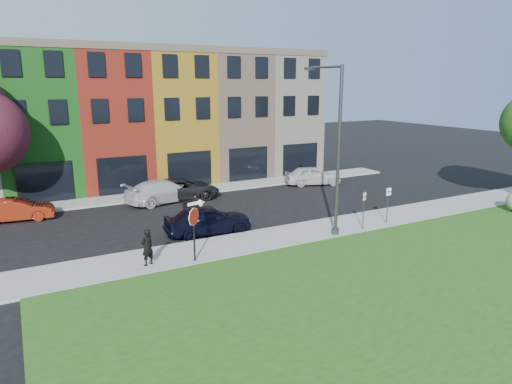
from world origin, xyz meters
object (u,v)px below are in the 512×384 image
stop_sign (194,217)px  sedan_near (208,220)px  street_lamp (335,152)px  man (147,247)px

stop_sign → sedan_near: stop_sign is taller
sedan_near → street_lamp: bearing=-116.5°
stop_sign → man: bearing=149.3°
man → sedan_near: (4.04, 3.06, -0.16)m
stop_sign → street_lamp: size_ratio=0.33×
stop_sign → sedan_near: bearing=43.6°
stop_sign → man: stop_sign is taller
man → street_lamp: bearing=155.4°
sedan_near → street_lamp: (5.68, -3.33, 3.66)m
stop_sign → street_lamp: 8.10m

